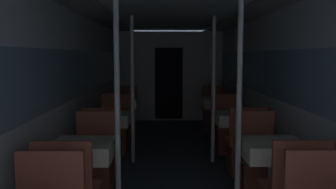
{
  "coord_description": "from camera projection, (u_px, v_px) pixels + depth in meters",
  "views": [
    {
      "loc": [
        -0.15,
        -0.91,
        1.52
      ],
      "look_at": [
        -0.09,
        2.73,
        1.14
      ],
      "focal_mm": 40.0,
      "sensor_mm": 36.0,
      "label": 1
    }
  ],
  "objects": [
    {
      "name": "ceiling_panel",
      "position": [
        175.0,
        6.0,
        4.44
      ],
      "size": [
        2.53,
        10.03,
        0.07
      ],
      "color": "silver",
      "rests_on": "wall_left"
    },
    {
      "name": "dining_table_left_2",
      "position": [
        109.0,
        121.0,
        5.28
      ],
      "size": [
        0.57,
        0.57,
        0.71
      ],
      "color": "#4C4C51",
      "rests_on": "ground_plane"
    },
    {
      "name": "dining_table_right_2",
      "position": [
        236.0,
        121.0,
        5.3
      ],
      "size": [
        0.57,
        0.57,
        0.71
      ],
      "color": "#4C4C51",
      "rests_on": "ground_plane"
    },
    {
      "name": "support_pole_left_2",
      "position": [
        132.0,
        90.0,
        5.23
      ],
      "size": [
        0.05,
        0.05,
        2.06
      ],
      "color": "silver",
      "rests_on": "ground_plane"
    },
    {
      "name": "wall_left",
      "position": [
        71.0,
        93.0,
        4.53
      ],
      "size": [
        0.05,
        10.03,
        2.06
      ],
      "color": "silver",
      "rests_on": "ground_plane"
    },
    {
      "name": "chair_left_far_1",
      "position": [
        94.0,
        169.0,
        4.11
      ],
      "size": [
        0.45,
        0.45,
        0.89
      ],
      "rotation": [
        0.0,
        0.0,
        3.14
      ],
      "color": "brown",
      "rests_on": "ground_plane"
    },
    {
      "name": "dining_table_right_3",
      "position": [
        218.0,
        104.0,
        7.05
      ],
      "size": [
        0.57,
        0.57,
        0.71
      ],
      "color": "#4C4C51",
      "rests_on": "ground_plane"
    },
    {
      "name": "dining_table_left_1",
      "position": [
        83.0,
        154.0,
        3.52
      ],
      "size": [
        0.57,
        0.57,
        0.71
      ],
      "color": "#4C4C51",
      "rests_on": "ground_plane"
    },
    {
      "name": "chair_right_far_2",
      "position": [
        229.0,
        134.0,
        5.89
      ],
      "size": [
        0.45,
        0.45,
        0.89
      ],
      "rotation": [
        0.0,
        0.0,
        3.14
      ],
      "color": "brown",
      "rests_on": "ground_plane"
    },
    {
      "name": "support_pole_left_1",
      "position": [
        117.0,
        108.0,
        3.48
      ],
      "size": [
        0.05,
        0.05,
        2.06
      ],
      "color": "silver",
      "rests_on": "ground_plane"
    },
    {
      "name": "dining_table_right_1",
      "position": [
        273.0,
        153.0,
        3.55
      ],
      "size": [
        0.57,
        0.57,
        0.71
      ],
      "color": "#4C4C51",
      "rests_on": "ground_plane"
    },
    {
      "name": "chair_right_near_3",
      "position": [
        222.0,
        126.0,
        6.53
      ],
      "size": [
        0.45,
        0.45,
        0.89
      ],
      "color": "brown",
      "rests_on": "ground_plane"
    },
    {
      "name": "chair_left_far_2",
      "position": [
        115.0,
        135.0,
        5.86
      ],
      "size": [
        0.45,
        0.45,
        0.89
      ],
      "rotation": [
        0.0,
        0.0,
        3.14
      ],
      "color": "brown",
      "rests_on": "ground_plane"
    },
    {
      "name": "bulkhead_far",
      "position": [
        169.0,
        77.0,
        8.68
      ],
      "size": [
        2.48,
        0.09,
        2.06
      ],
      "color": "#A8A8A3",
      "rests_on": "ground_plane"
    },
    {
      "name": "chair_right_far_1",
      "position": [
        257.0,
        168.0,
        4.14
      ],
      "size": [
        0.45,
        0.45,
        0.89
      ],
      "rotation": [
        0.0,
        0.0,
        3.14
      ],
      "color": "brown",
      "rests_on": "ground_plane"
    },
    {
      "name": "chair_left_far_3",
      "position": [
        126.0,
        116.0,
        7.61
      ],
      "size": [
        0.45,
        0.45,
        0.89
      ],
      "rotation": [
        0.0,
        0.0,
        3.14
      ],
      "color": "brown",
      "rests_on": "ground_plane"
    },
    {
      "name": "wall_right",
      "position": [
        278.0,
        93.0,
        4.57
      ],
      "size": [
        0.05,
        10.03,
        2.06
      ],
      "color": "silver",
      "rests_on": "ground_plane"
    },
    {
      "name": "dining_table_left_3",
      "position": [
        122.0,
        104.0,
        7.03
      ],
      "size": [
        0.57,
        0.57,
        0.71
      ],
      "color": "#4C4C51",
      "rests_on": "ground_plane"
    },
    {
      "name": "support_pole_right_2",
      "position": [
        213.0,
        90.0,
        5.25
      ],
      "size": [
        0.05,
        0.05,
        2.06
      ],
      "color": "silver",
      "rests_on": "ground_plane"
    },
    {
      "name": "chair_right_near_2",
      "position": [
        244.0,
        153.0,
        4.78
      ],
      "size": [
        0.45,
        0.45,
        0.89
      ],
      "color": "brown",
      "rests_on": "ground_plane"
    },
    {
      "name": "chair_left_near_2",
      "position": [
        103.0,
        153.0,
        4.76
      ],
      "size": [
        0.45,
        0.45,
        0.89
      ],
      "color": "brown",
      "rests_on": "ground_plane"
    },
    {
      "name": "chair_left_near_3",
      "position": [
        119.0,
        127.0,
        6.51
      ],
      "size": [
        0.45,
        0.45,
        0.89
      ],
      "color": "brown",
      "rests_on": "ground_plane"
    },
    {
      "name": "chair_right_far_3",
      "position": [
        214.0,
        116.0,
        7.64
      ],
      "size": [
        0.45,
        0.45,
        0.89
      ],
      "rotation": [
        0.0,
        0.0,
        3.14
      ],
      "color": "brown",
      "rests_on": "ground_plane"
    },
    {
      "name": "support_pole_right_1",
      "position": [
        239.0,
        108.0,
        3.5
      ],
      "size": [
        0.05,
        0.05,
        2.06
      ],
      "color": "silver",
      "rests_on": "ground_plane"
    }
  ]
}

